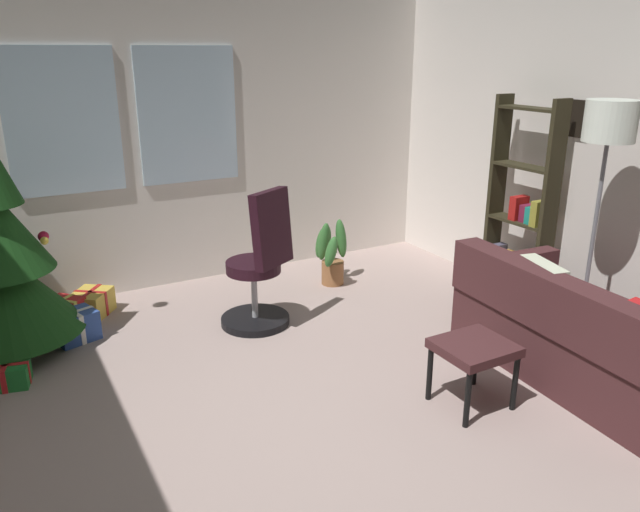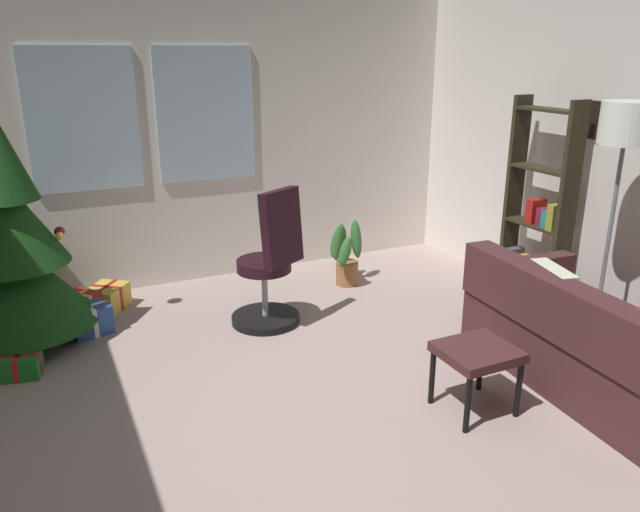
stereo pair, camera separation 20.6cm
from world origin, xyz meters
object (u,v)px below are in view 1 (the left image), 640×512
object	(u,v)px
couch	(627,344)
footstool	(474,352)
gift_box_blue	(75,326)
office_chair	(260,273)
gift_box_gold	(91,303)
potted_plant	(330,254)
floor_lamp	(607,142)
gift_box_green	(7,376)
gift_box_red	(63,313)
bookshelf	(521,216)

from	to	relation	value
couch	footstool	size ratio (longest dim) A/B	4.56
gift_box_blue	office_chair	world-z (taller)	office_chair
gift_box_gold	potted_plant	xyz separation A→B (m)	(2.15, -0.33, 0.18)
floor_lamp	potted_plant	world-z (taller)	floor_lamp
office_chair	gift_box_green	bearing A→B (deg)	-178.55
couch	potted_plant	distance (m)	2.69
couch	gift_box_red	distance (m)	4.23
gift_box_red	footstool	bearing A→B (deg)	-50.04
gift_box_green	office_chair	world-z (taller)	office_chair
gift_box_gold	gift_box_blue	distance (m)	0.48
gift_box_red	floor_lamp	size ratio (longest dim) A/B	0.21
bookshelf	gift_box_green	bearing A→B (deg)	172.16
gift_box_red	gift_box_green	xyz separation A→B (m)	(-0.47, -0.82, -0.04)
gift_box_red	gift_box_gold	size ratio (longest dim) A/B	0.88
footstool	office_chair	size ratio (longest dim) A/B	0.39
gift_box_blue	bookshelf	xyz separation A→B (m)	(3.56, -1.07, 0.67)
couch	gift_box_green	distance (m)	4.15
gift_box_green	potted_plant	distance (m)	2.93
couch	gift_box_red	bearing A→B (deg)	139.01
gift_box_blue	potted_plant	distance (m)	2.35
gift_box_blue	bookshelf	distance (m)	3.77
couch	office_chair	world-z (taller)	office_chair
footstool	couch	bearing A→B (deg)	-14.24
office_chair	gift_box_gold	bearing A→B (deg)	142.50
footstool	potted_plant	bearing A→B (deg)	82.56
potted_plant	gift_box_blue	bearing A→B (deg)	-177.31
footstool	gift_box_blue	size ratio (longest dim) A/B	1.23
couch	potted_plant	bearing A→B (deg)	107.34
gift_box_blue	potted_plant	size ratio (longest dim) A/B	0.59
potted_plant	gift_box_green	bearing A→B (deg)	-167.82
footstool	gift_box_gold	xyz separation A→B (m)	(-1.85, 2.62, -0.26)
floor_lamp	potted_plant	xyz separation A→B (m)	(-0.98, 2.07, -1.26)
gift_box_red	office_chair	distance (m)	1.64
couch	gift_box_red	xyz separation A→B (m)	(-3.19, 2.77, -0.16)
couch	bookshelf	world-z (taller)	bookshelf
gift_box_blue	bookshelf	bearing A→B (deg)	-16.68
gift_box_green	bookshelf	bearing A→B (deg)	-7.84
couch	footstool	world-z (taller)	couch
gift_box_gold	bookshelf	distance (m)	3.75
office_chair	bookshelf	distance (m)	2.30
couch	gift_box_gold	size ratio (longest dim) A/B	4.71
couch	gift_box_blue	distance (m)	3.99
floor_lamp	couch	bearing A→B (deg)	-109.57
gift_box_red	gift_box_green	size ratio (longest dim) A/B	1.19
gift_box_gold	floor_lamp	size ratio (longest dim) A/B	0.24
footstool	potted_plant	size ratio (longest dim) A/B	0.72
gift_box_red	bookshelf	size ratio (longest dim) A/B	0.21
floor_lamp	bookshelf	bearing A→B (deg)	75.10
bookshelf	gift_box_gold	bearing A→B (deg)	155.90
couch	footstool	distance (m)	1.14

